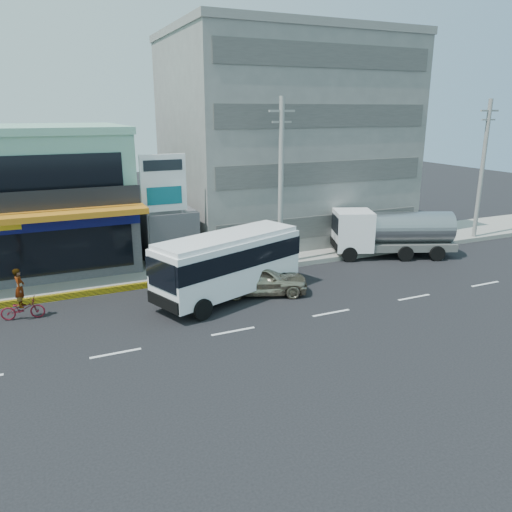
{
  "coord_description": "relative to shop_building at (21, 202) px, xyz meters",
  "views": [
    {
      "loc": [
        -7.23,
        -18.55,
        9.26
      ],
      "look_at": [
        2.61,
        3.38,
        2.2
      ],
      "focal_mm": 35.0,
      "sensor_mm": 36.0,
      "label": 1
    }
  ],
  "objects": [
    {
      "name": "concrete_building",
      "position": [
        18.0,
        1.05,
        3.0
      ],
      "size": [
        16.0,
        12.0,
        14.0
      ],
      "primitive_type": "cube",
      "color": "gray",
      "rests_on": "ground"
    },
    {
      "name": "gap_structure",
      "position": [
        8.0,
        -1.95,
        -2.25
      ],
      "size": [
        3.0,
        6.0,
        3.5
      ],
      "primitive_type": "cube",
      "color": "#403F43",
      "rests_on": "ground"
    },
    {
      "name": "utility_pole_far",
      "position": [
        30.0,
        -6.55,
        1.15
      ],
      "size": [
        1.6,
        0.3,
        10.0
      ],
      "color": "#999993",
      "rests_on": "ground"
    },
    {
      "name": "tanker_truck",
      "position": [
        21.52,
        -7.32,
        -2.36
      ],
      "size": [
        8.03,
        4.95,
        3.05
      ],
      "color": "white",
      "rests_on": "ground"
    },
    {
      "name": "utility_pole_near",
      "position": [
        14.0,
        -6.55,
        1.15
      ],
      "size": [
        1.6,
        0.3,
        10.0
      ],
      "color": "#999993",
      "rests_on": "ground"
    },
    {
      "name": "minibus",
      "position": [
        9.29,
        -10.09,
        -2.01
      ],
      "size": [
        8.35,
        5.15,
        3.33
      ],
      "color": "white",
      "rests_on": "ground"
    },
    {
      "name": "sedan",
      "position": [
        11.0,
        -10.25,
        -3.17
      ],
      "size": [
        5.24,
        3.46,
        1.66
      ],
      "primitive_type": "imported",
      "rotation": [
        0.0,
        0.0,
        1.23
      ],
      "color": "tan",
      "rests_on": "ground"
    },
    {
      "name": "ground",
      "position": [
        8.0,
        -13.95,
        -4.0
      ],
      "size": [
        120.0,
        120.0,
        0.0
      ],
      "primitive_type": "plane",
      "color": "black",
      "rests_on": "ground"
    },
    {
      "name": "motorcycle_rider",
      "position": [
        -0.31,
        -8.73,
        -3.19
      ],
      "size": [
        1.97,
        0.93,
        2.43
      ],
      "color": "#5A0C18",
      "rests_on": "ground"
    },
    {
      "name": "satellite_dish",
      "position": [
        8.0,
        -2.95,
        -0.42
      ],
      "size": [
        1.5,
        1.5,
        0.15
      ],
      "primitive_type": "cylinder",
      "color": "slate",
      "rests_on": "gap_structure"
    },
    {
      "name": "sidewalk",
      "position": [
        13.0,
        -4.45,
        -3.85
      ],
      "size": [
        70.0,
        5.0,
        0.3
      ],
      "primitive_type": "cube",
      "color": "gray",
      "rests_on": "ground"
    },
    {
      "name": "shop_building",
      "position": [
        0.0,
        0.0,
        0.0
      ],
      "size": [
        12.4,
        11.7,
        8.0
      ],
      "color": "#403F43",
      "rests_on": "ground"
    },
    {
      "name": "billboard",
      "position": [
        7.5,
        -4.75,
        0.93
      ],
      "size": [
        2.6,
        0.18,
        6.9
      ],
      "color": "gray",
      "rests_on": "ground"
    }
  ]
}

